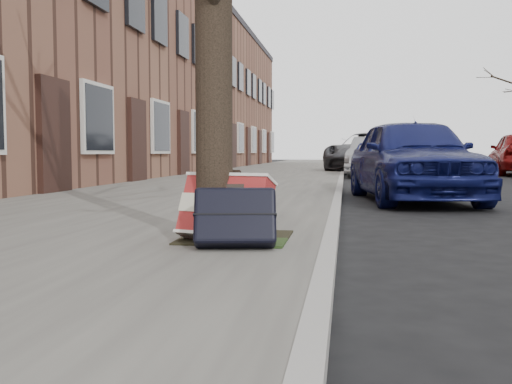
% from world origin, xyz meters
% --- Properties ---
extents(near_sidewalk, '(5.00, 70.00, 0.12)m').
position_xyz_m(near_sidewalk, '(-3.70, 15.00, 0.06)').
color(near_sidewalk, slate).
rests_on(near_sidewalk, ground).
extents(house_near, '(6.80, 40.00, 7.00)m').
position_xyz_m(house_near, '(-9.60, 16.00, 3.50)').
color(house_near, brown).
rests_on(house_near, ground).
extents(dirt_patch, '(0.85, 0.85, 0.02)m').
position_xyz_m(dirt_patch, '(-2.00, 1.20, 0.13)').
color(dirt_patch, black).
rests_on(dirt_patch, near_sidewalk).
extents(suitcase_red, '(0.76, 0.55, 0.53)m').
position_xyz_m(suitcase_red, '(-2.04, 0.98, 0.39)').
color(suitcase_red, maroon).
rests_on(suitcase_red, near_sidewalk).
extents(suitcase_navy, '(0.64, 0.44, 0.46)m').
position_xyz_m(suitcase_navy, '(-1.91, 0.72, 0.35)').
color(suitcase_navy, black).
rests_on(suitcase_navy, near_sidewalk).
extents(car_near_front, '(2.22, 4.35, 1.42)m').
position_xyz_m(car_near_front, '(-0.04, 6.54, 0.71)').
color(car_near_front, '#0F144C').
rests_on(car_near_front, ground).
extents(car_near_mid, '(1.99, 4.19, 1.33)m').
position_xyz_m(car_near_mid, '(-0.19, 15.86, 0.66)').
color(car_near_mid, '#A1A3A9').
rests_on(car_near_mid, ground).
extents(car_near_back, '(4.16, 6.30, 1.61)m').
position_xyz_m(car_near_back, '(-0.12, 19.95, 0.81)').
color(car_near_back, '#343539').
rests_on(car_near_back, ground).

